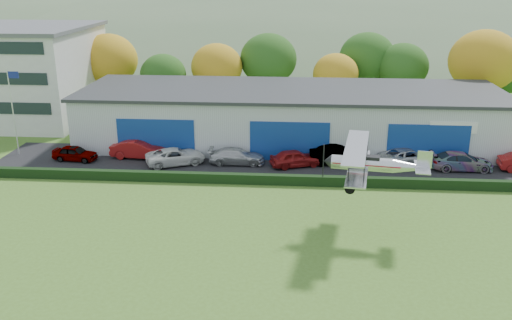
# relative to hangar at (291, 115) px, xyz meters

# --- Properties ---
(ground) EXTENTS (300.00, 300.00, 0.00)m
(ground) POSITION_rel_hangar_xyz_m (-5.00, -27.98, -2.66)
(ground) COLOR #466A21
(ground) RESTS_ON ground
(apron) EXTENTS (48.00, 9.00, 0.05)m
(apron) POSITION_rel_hangar_xyz_m (-2.00, -6.98, -2.63)
(apron) COLOR black
(apron) RESTS_ON ground
(hedge) EXTENTS (46.00, 0.60, 0.80)m
(hedge) POSITION_rel_hangar_xyz_m (-2.00, -11.78, -2.26)
(hedge) COLOR black
(hedge) RESTS_ON ground
(hangar) EXTENTS (40.60, 12.60, 5.30)m
(hangar) POSITION_rel_hangar_xyz_m (0.00, 0.00, 0.00)
(hangar) COLOR #B2B7BC
(hangar) RESTS_ON ground
(office_block) EXTENTS (20.60, 15.60, 10.40)m
(office_block) POSITION_rel_hangar_xyz_m (-33.00, 7.02, 2.56)
(office_block) COLOR silver
(office_block) RESTS_ON ground
(flagpole) EXTENTS (1.05, 0.10, 8.00)m
(flagpole) POSITION_rel_hangar_xyz_m (-24.88, -5.98, 2.13)
(flagpole) COLOR silver
(flagpole) RESTS_ON ground
(tree_belt) EXTENTS (75.70, 13.22, 10.12)m
(tree_belt) POSITION_rel_hangar_xyz_m (-4.15, 12.64, 2.95)
(tree_belt) COLOR #3D2614
(tree_belt) RESTS_ON ground
(distant_hills) EXTENTS (430.00, 196.00, 56.00)m
(distant_hills) POSITION_rel_hangar_xyz_m (-9.38, 112.02, -15.70)
(distant_hills) COLOR #4C6642
(distant_hills) RESTS_ON ground
(car_0) EXTENTS (4.09, 2.01, 1.34)m
(car_0) POSITION_rel_hangar_xyz_m (-19.05, -7.42, -1.93)
(car_0) COLOR gray
(car_0) RESTS_ON apron
(car_1) EXTENTS (5.17, 2.15, 1.66)m
(car_1) POSITION_rel_hangar_xyz_m (-13.53, -6.30, -1.77)
(car_1) COLOR maroon
(car_1) RESTS_ON apron
(car_2) EXTENTS (5.69, 4.32, 1.43)m
(car_2) POSITION_rel_hangar_xyz_m (-9.88, -7.74, -1.89)
(car_2) COLOR silver
(car_2) RESTS_ON apron
(car_3) EXTENTS (4.88, 2.06, 1.41)m
(car_3) POSITION_rel_hangar_xyz_m (-4.56, -7.22, -1.90)
(car_3) COLOR silver
(car_3) RESTS_ON apron
(car_4) EXTENTS (4.70, 3.11, 1.49)m
(car_4) POSITION_rel_hangar_xyz_m (0.55, -7.51, -1.86)
(car_4) COLOR maroon
(car_4) RESTS_ON apron
(car_5) EXTENTS (5.08, 1.84, 1.67)m
(car_5) POSITION_rel_hangar_xyz_m (4.28, -6.71, -1.77)
(car_5) COLOR gray
(car_5) RESTS_ON apron
(car_6) EXTENTS (5.88, 4.47, 1.48)m
(car_6) POSITION_rel_hangar_xyz_m (10.33, -6.29, -1.86)
(car_6) COLOR silver
(car_6) RESTS_ON apron
(car_7) EXTENTS (5.28, 2.27, 1.52)m
(car_7) POSITION_rel_hangar_xyz_m (14.63, -7.27, -1.85)
(car_7) COLOR gray
(car_7) RESTS_ON apron
(biplane) EXTENTS (6.73, 7.71, 2.87)m
(biplane) POSITION_rel_hangar_xyz_m (5.34, -19.36, 1.96)
(biplane) COLOR silver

